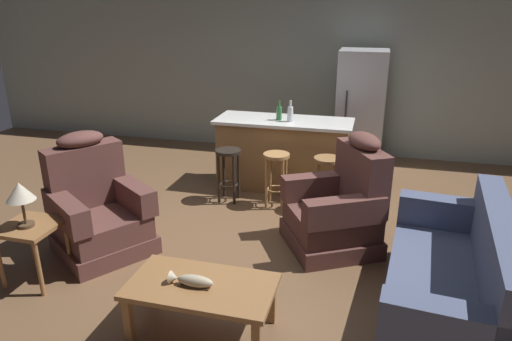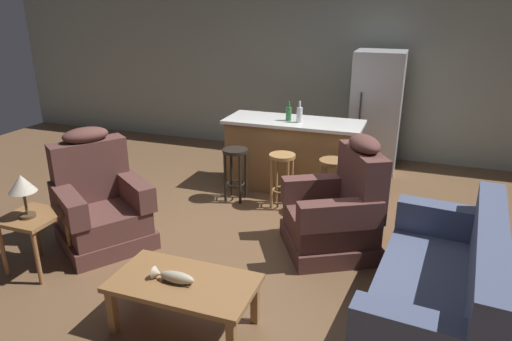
{
  "view_description": "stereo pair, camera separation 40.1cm",
  "coord_description": "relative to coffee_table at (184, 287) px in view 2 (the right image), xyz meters",
  "views": [
    {
      "loc": [
        1.13,
        -4.41,
        2.38
      ],
      "look_at": [
        -0.0,
        -0.1,
        0.75
      ],
      "focal_mm": 32.0,
      "sensor_mm": 36.0,
      "label": 1
    },
    {
      "loc": [
        1.51,
        -4.29,
        2.38
      ],
      "look_at": [
        -0.0,
        -0.1,
        0.75
      ],
      "focal_mm": 32.0,
      "sensor_mm": 36.0,
      "label": 2
    }
  ],
  "objects": [
    {
      "name": "kitchen_island",
      "position": [
        0.0,
        3.06,
        0.11
      ],
      "size": [
        1.8,
        0.7,
        0.95
      ],
      "color": "olive",
      "rests_on": "ground_plane"
    },
    {
      "name": "bar_stool_left",
      "position": [
        -0.57,
        2.43,
        0.11
      ],
      "size": [
        0.32,
        0.32,
        0.68
      ],
      "color": "black",
      "rests_on": "ground_plane"
    },
    {
      "name": "bar_stool_middle",
      "position": [
        0.04,
        2.43,
        0.11
      ],
      "size": [
        0.32,
        0.32,
        0.68
      ],
      "color": "#A87A47",
      "rests_on": "ground_plane"
    },
    {
      "name": "couch",
      "position": [
        1.84,
        0.61,
        -0.02
      ],
      "size": [
        1.03,
        1.98,
        0.94
      ],
      "rotation": [
        0.0,
        0.0,
        3.04
      ],
      "color": "#4C5675",
      "rests_on": "ground_plane"
    },
    {
      "name": "table_lamp",
      "position": [
        -1.7,
        0.24,
        0.5
      ],
      "size": [
        0.24,
        0.24,
        0.41
      ],
      "color": "#4C3823",
      "rests_on": "end_table"
    },
    {
      "name": "bar_stool_right",
      "position": [
        0.66,
        2.43,
        0.11
      ],
      "size": [
        0.32,
        0.32,
        0.68
      ],
      "color": "olive",
      "rests_on": "ground_plane"
    },
    {
      "name": "bottle_tall_green",
      "position": [
        -0.06,
        3.03,
        0.68
      ],
      "size": [
        0.07,
        0.07,
        0.25
      ],
      "color": "#2D6B38",
      "rests_on": "kitchen_island"
    },
    {
      "name": "fish_figurine",
      "position": [
        -0.06,
        -0.04,
        0.1
      ],
      "size": [
        0.34,
        0.1,
        0.1
      ],
      "color": "#4C3823",
      "rests_on": "coffee_table"
    },
    {
      "name": "recliner_near_island",
      "position": [
        0.88,
        1.6,
        0.06
      ],
      "size": [
        1.14,
        1.14,
        1.2
      ],
      "rotation": [
        0.0,
        0.0,
        3.65
      ],
      "color": "brown",
      "rests_on": "ground_plane"
    },
    {
      "name": "coffee_table",
      "position": [
        0.0,
        0.0,
        0.0
      ],
      "size": [
        1.1,
        0.6,
        0.42
      ],
      "color": "olive",
      "rests_on": "ground_plane"
    },
    {
      "name": "back_wall",
      "position": [
        0.0,
        4.84,
        0.94
      ],
      "size": [
        12.0,
        0.05,
        2.6
      ],
      "color": "#939E93",
      "rests_on": "ground_plane"
    },
    {
      "name": "ground_plane",
      "position": [
        0.0,
        1.71,
        -0.36
      ],
      "size": [
        12.0,
        12.0,
        0.0
      ],
      "color": "brown"
    },
    {
      "name": "refrigerator",
      "position": [
        0.94,
        4.26,
        0.52
      ],
      "size": [
        0.7,
        0.69,
        1.76
      ],
      "color": "#B7B7BC",
      "rests_on": "ground_plane"
    },
    {
      "name": "end_table",
      "position": [
        -1.7,
        0.28,
        0.1
      ],
      "size": [
        0.48,
        0.48,
        0.56
      ],
      "color": "olive",
      "rests_on": "ground_plane"
    },
    {
      "name": "recliner_near_lamp",
      "position": [
        -1.47,
        0.94,
        0.06
      ],
      "size": [
        1.17,
        1.17,
        1.2
      ],
      "rotation": [
        0.0,
        0.0,
        -0.61
      ],
      "color": "brown",
      "rests_on": "ground_plane"
    },
    {
      "name": "bottle_short_amber",
      "position": [
        0.1,
        2.98,
        0.69
      ],
      "size": [
        0.07,
        0.07,
        0.28
      ],
      "color": "silver",
      "rests_on": "kitchen_island"
    }
  ]
}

